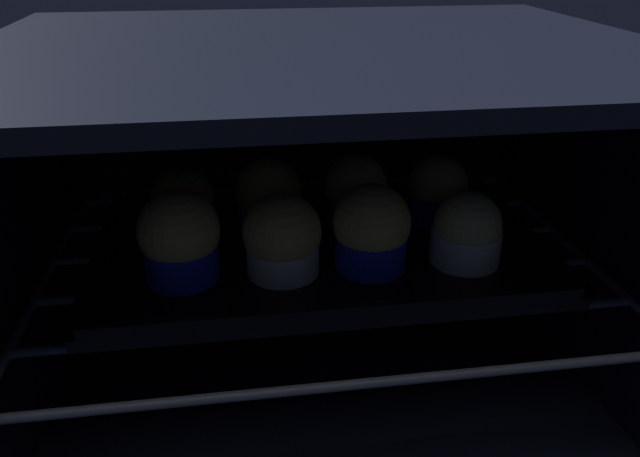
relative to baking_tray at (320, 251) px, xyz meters
The scene contains 11 objects.
oven_cavity 4.58cm from the baking_tray, 90.00° to the left, with size 59.00×47.00×37.00cm.
oven_rack 1.12cm from the baking_tray, 90.00° to the right, with size 54.80×42.00×0.80cm.
baking_tray is the anchor object (origin of this frame).
muffin_row0_col0 14.69cm from the baking_tray, 162.31° to the right, with size 7.35×7.35×8.49cm.
muffin_row0_col1 7.35cm from the baking_tray, 132.22° to the right, with size 7.25×7.25×7.77cm.
muffin_row0_col2 7.60cm from the baking_tray, 48.49° to the right, with size 7.27×7.27×8.25cm.
muffin_row0_col3 14.68cm from the baking_tray, 20.08° to the right, with size 6.70×6.70×7.13cm.
muffin_row1_col0 14.73cm from the baking_tray, 161.83° to the left, with size 6.70×6.70×7.75cm.
muffin_row1_col1 7.87cm from the baking_tray, 134.96° to the left, with size 7.00×7.00×7.89cm.
muffin_row1_col2 7.76cm from the baking_tray, 46.84° to the left, with size 6.77×6.77×7.73cm.
muffin_row1_col3 14.72cm from the baking_tray, 18.58° to the left, with size 6.70×6.70×7.35cm.
Camera 1 is at (-7.92, -32.33, 44.24)cm, focal length 34.56 mm.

